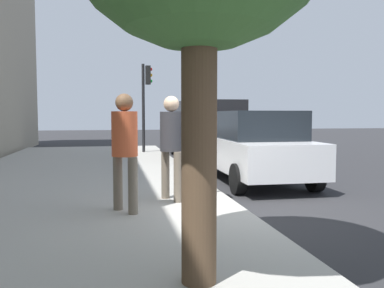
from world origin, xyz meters
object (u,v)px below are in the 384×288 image
object	(u,v)px
pedestrian_bystander	(125,142)
parking_meter	(202,142)
parked_sedan_near	(256,147)
traffic_signal	(146,93)
parked_van_far	(203,126)
pedestrian_at_meter	(171,138)

from	to	relation	value
pedestrian_bystander	parking_meter	bearing A→B (deg)	1.81
parking_meter	parked_sedan_near	bearing A→B (deg)	-41.55
traffic_signal	parked_van_far	bearing A→B (deg)	-125.26
parked_sedan_near	pedestrian_bystander	bearing A→B (deg)	133.28
parking_meter	parked_van_far	world-z (taller)	parked_van_far
pedestrian_at_meter	parked_van_far	size ratio (longest dim) A/B	0.35
pedestrian_at_meter	parked_sedan_near	bearing A→B (deg)	18.89
pedestrian_bystander	traffic_signal	distance (m)	10.57
parking_meter	parked_van_far	distance (m)	8.12
parking_meter	parked_sedan_near	distance (m)	2.77
pedestrian_at_meter	parked_sedan_near	xyz separation A→B (m)	(2.36, -2.44, -0.37)
parking_meter	parked_van_far	xyz separation A→B (m)	(7.91, -1.83, 0.09)
pedestrian_bystander	parked_van_far	distance (m)	9.53
pedestrian_at_meter	pedestrian_bystander	bearing A→B (deg)	-164.17
parking_meter	pedestrian_at_meter	size ratio (longest dim) A/B	0.76
parked_sedan_near	traffic_signal	size ratio (longest dim) A/B	1.23
parking_meter	traffic_signal	world-z (taller)	traffic_signal
parked_van_far	traffic_signal	bearing A→B (deg)	54.74
parked_sedan_near	parked_van_far	world-z (taller)	parked_van_far
pedestrian_at_meter	pedestrian_bystander	size ratio (longest dim) A/B	1.00
parking_meter	pedestrian_at_meter	distance (m)	0.69
pedestrian_bystander	traffic_signal	xyz separation A→B (m)	(10.42, -1.20, 1.31)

